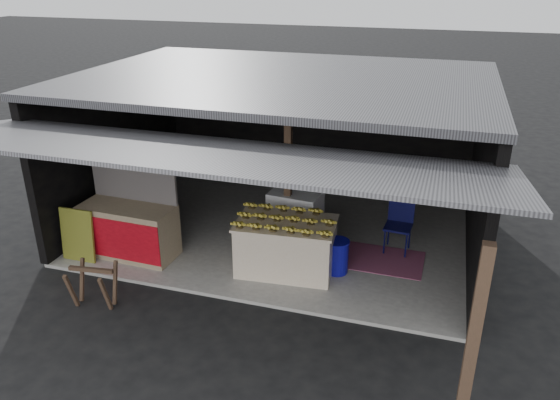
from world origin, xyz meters
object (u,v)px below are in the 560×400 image
(banana_table, at_px, (286,246))
(sawhorse, at_px, (93,282))
(white_crate, at_px, (295,218))
(neighbor_stall, at_px, (129,228))
(water_barrel, at_px, (337,257))
(plastic_chair, at_px, (400,220))

(banana_table, xyz_separation_m, sawhorse, (-2.49, -1.78, -0.09))
(banana_table, relative_size, white_crate, 1.70)
(neighbor_stall, bearing_deg, white_crate, 27.65)
(neighbor_stall, relative_size, sawhorse, 2.45)
(sawhorse, bearing_deg, water_barrel, 22.96)
(water_barrel, bearing_deg, banana_table, -166.33)
(white_crate, bearing_deg, plastic_chair, 16.13)
(white_crate, xyz_separation_m, water_barrel, (0.95, -0.80, -0.22))
(banana_table, distance_m, neighbor_stall, 2.79)
(sawhorse, relative_size, water_barrel, 1.26)
(banana_table, bearing_deg, white_crate, 92.37)
(white_crate, xyz_separation_m, neighbor_stall, (-2.65, -1.27, 0.01))
(sawhorse, height_order, water_barrel, sawhorse)
(sawhorse, xyz_separation_m, plastic_chair, (4.20, 3.10, 0.22))
(banana_table, distance_m, white_crate, 1.01)
(white_crate, bearing_deg, neighbor_stall, -148.22)
(sawhorse, bearing_deg, plastic_chair, 28.56)
(banana_table, relative_size, water_barrel, 3.08)
(sawhorse, xyz_separation_m, water_barrel, (3.32, 1.98, -0.08))
(neighbor_stall, height_order, water_barrel, neighbor_stall)
(neighbor_stall, height_order, sawhorse, neighbor_stall)
(banana_table, bearing_deg, water_barrel, 8.99)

